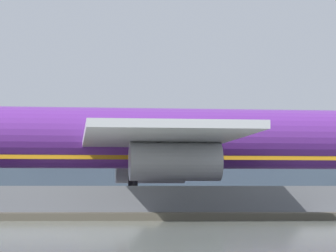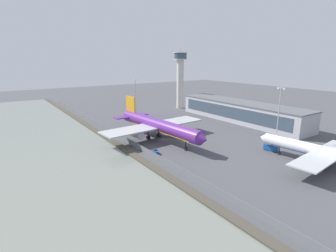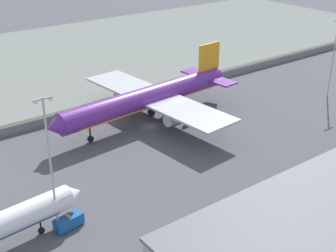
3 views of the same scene
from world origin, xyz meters
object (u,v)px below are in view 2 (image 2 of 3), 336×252
(control_tower, at_px, (180,75))
(ops_van, at_px, (271,147))
(apron_light_mast_apron_east, at_px, (136,95))
(cargo_jet_purple, at_px, (157,125))
(passenger_jet_white, at_px, (322,152))
(baggage_tug, at_px, (156,152))
(apron_light_mast_apron_west, at_px, (278,117))

(control_tower, bearing_deg, ops_van, -15.43)
(ops_van, distance_m, apron_light_mast_apron_east, 90.83)
(cargo_jet_purple, xyz_separation_m, ops_van, (37.14, 28.85, -5.20))
(passenger_jet_white, xyz_separation_m, baggage_tug, (-40.71, -38.99, -4.07))
(passenger_jet_white, height_order, control_tower, control_tower)
(cargo_jet_purple, xyz_separation_m, apron_light_mast_apron_east, (-52.17, 16.86, 6.28))
(passenger_jet_white, relative_size, apron_light_mast_apron_east, 1.91)
(baggage_tug, xyz_separation_m, apron_light_mast_apron_east, (-67.30, 26.99, 11.95))
(baggage_tug, bearing_deg, cargo_jet_purple, 146.21)
(control_tower, xyz_separation_m, apron_light_mast_apron_west, (95.42, -26.07, -9.71))
(passenger_jet_white, distance_m, apron_light_mast_apron_east, 108.96)
(cargo_jet_purple, relative_size, ops_van, 10.49)
(baggage_tug, distance_m, apron_light_mast_apron_east, 73.48)
(apron_light_mast_apron_east, bearing_deg, apron_light_mast_apron_west, 7.29)
(baggage_tug, bearing_deg, apron_light_mast_apron_west, 58.15)
(ops_van, xyz_separation_m, control_tower, (-93.40, 25.77, 22.12))
(cargo_jet_purple, distance_m, ops_van, 47.31)
(cargo_jet_purple, bearing_deg, control_tower, 135.85)
(cargo_jet_purple, bearing_deg, passenger_jet_white, 27.34)
(apron_light_mast_apron_west, bearing_deg, baggage_tug, -121.85)
(cargo_jet_purple, height_order, apron_light_mast_apron_east, apron_light_mast_apron_east)
(baggage_tug, height_order, apron_light_mast_apron_west, apron_light_mast_apron_west)
(control_tower, bearing_deg, passenger_jet_white, -12.94)
(baggage_tug, relative_size, apron_light_mast_apron_west, 0.14)
(baggage_tug, relative_size, ops_van, 0.63)
(ops_van, xyz_separation_m, apron_light_mast_apron_west, (2.02, -0.29, 12.41))
(cargo_jet_purple, bearing_deg, baggage_tug, -33.79)
(control_tower, bearing_deg, cargo_jet_purple, -44.15)
(cargo_jet_purple, height_order, baggage_tug, cargo_jet_purple)
(cargo_jet_purple, height_order, ops_van, cargo_jet_purple)
(baggage_tug, distance_m, control_tower, 98.99)
(passenger_jet_white, relative_size, apron_light_mast_apron_west, 1.77)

